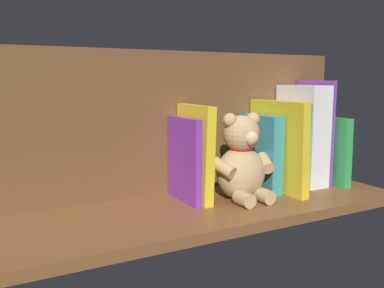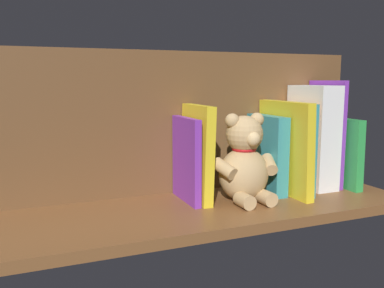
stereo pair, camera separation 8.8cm
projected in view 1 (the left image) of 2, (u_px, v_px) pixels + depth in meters
ground_plane at (192, 211)px, 90.11cm from camera, size 98.83×30.02×2.20cm
shelf_back_panel at (167, 123)px, 98.48cm from camera, size 98.83×1.50×33.78cm
book_0 at (324, 149)px, 110.88cm from camera, size 2.52×16.78×17.55cm
book_1 at (314, 132)px, 110.55cm from camera, size 1.26×13.32×26.92cm
dictionary_thick_white at (302, 135)px, 108.19cm from camera, size 6.29×14.01×25.72cm
book_2 at (287, 144)px, 106.46cm from camera, size 1.80×13.89×21.51cm
book_3 at (283, 146)px, 103.94cm from camera, size 2.19×16.83×21.66cm
book_4 at (278, 146)px, 101.38cm from camera, size 2.74×19.61×22.14cm
book_5 at (260, 153)px, 102.49cm from camera, size 3.19×14.12×18.66cm
teddy_bear at (242, 162)px, 94.19cm from camera, size 16.12×12.73×19.86cm
book_6 at (195, 153)px, 93.64cm from camera, size 2.85×14.24×21.62cm
book_7 at (184, 160)px, 92.88cm from camera, size 1.55×13.75×18.87cm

